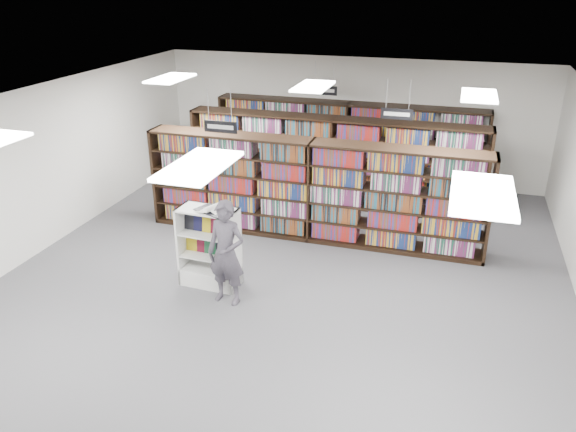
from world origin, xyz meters
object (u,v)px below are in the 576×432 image
(bookshelf_row_near, at_px, (311,191))
(open_book, at_px, (213,209))
(endcap_display, at_px, (211,258))
(shopper, at_px, (226,253))

(bookshelf_row_near, bearing_deg, open_book, -113.73)
(endcap_display, relative_size, shopper, 0.80)
(bookshelf_row_near, distance_m, open_book, 2.69)
(bookshelf_row_near, height_order, open_book, bookshelf_row_near)
(shopper, bearing_deg, endcap_display, 143.06)
(open_book, bearing_deg, bookshelf_row_near, 89.45)
(bookshelf_row_near, relative_size, open_book, 9.66)
(open_book, height_order, shopper, shopper)
(shopper, bearing_deg, bookshelf_row_near, 82.46)
(endcap_display, xyz_separation_m, open_book, (0.14, -0.08, 0.98))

